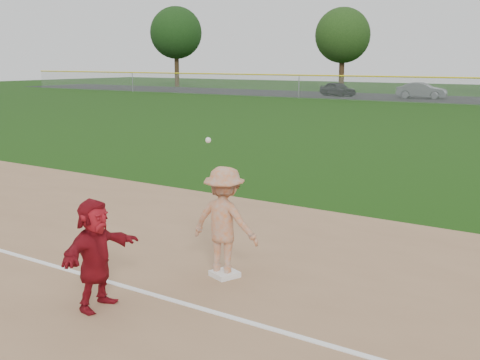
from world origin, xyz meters
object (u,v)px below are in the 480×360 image
Objects in this scene: first_base at (225,274)px; car_left at (338,89)px; base_runner at (95,254)px; car_mid at (422,90)px.

car_left reaches higher than first_base.
car_mid is (-10.67, 47.06, -0.07)m from base_runner.
first_base is at bearing -174.28° from car_mid.
base_runner is (-0.74, -1.92, 0.71)m from first_base.
car_left is (-19.06, 44.48, 0.60)m from first_base.
base_runner is 49.88m from car_left.
first_base is 0.10× the size of car_left.
car_mid is (7.65, 0.66, 0.04)m from car_left.
base_runner reaches higher than first_base.
base_runner is 48.25m from car_mid.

